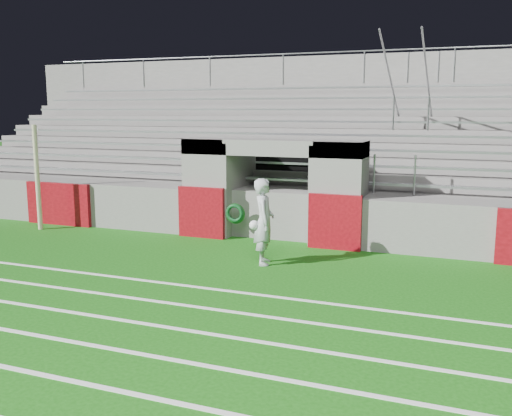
% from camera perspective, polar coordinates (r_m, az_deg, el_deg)
% --- Properties ---
extents(ground, '(90.00, 90.00, 0.00)m').
position_cam_1_polar(ground, '(11.95, -4.08, -6.51)').
color(ground, '#13540E').
rests_on(ground, ground).
extents(field_post, '(0.13, 0.13, 2.95)m').
position_cam_1_polar(field_post, '(17.12, -21.02, 2.85)').
color(field_post, '#BFB88E').
rests_on(field_post, ground).
extents(field_markings, '(28.00, 8.09, 0.01)m').
position_cam_1_polar(field_markings, '(8.02, -20.22, -15.46)').
color(field_markings, white).
rests_on(field_markings, ground).
extents(stadium_structure, '(26.00, 8.48, 5.42)m').
position_cam_1_polar(stadium_structure, '(19.06, 6.24, 4.12)').
color(stadium_structure, slate).
rests_on(stadium_structure, ground).
extents(goalkeeper_with_ball, '(0.66, 0.80, 1.89)m').
position_cam_1_polar(goalkeeper_with_ball, '(12.42, 0.80, -1.37)').
color(goalkeeper_with_ball, '#ACB1B6').
rests_on(goalkeeper_with_ball, ground).
extents(hose_coil, '(0.54, 0.15, 0.54)m').
position_cam_1_polar(hose_coil, '(14.71, -2.11, -0.55)').
color(hose_coil, '#0D4511').
rests_on(hose_coil, ground).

